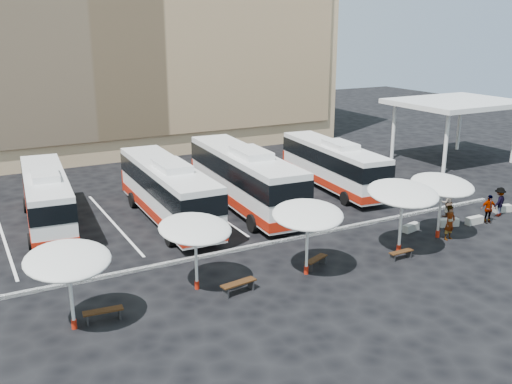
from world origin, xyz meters
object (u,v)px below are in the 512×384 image
sunshade_1 (195,229)px  bus_1 (167,189)px  bus_0 (47,196)px  passenger_0 (450,223)px  sunshade_3 (403,193)px  conc_bench_0 (411,227)px  sunshade_2 (308,215)px  wood_bench_1 (239,285)px  conc_bench_1 (449,223)px  wood_bench_0 (103,313)px  passenger_3 (499,202)px  sunshade_0 (68,260)px  conc_bench_3 (502,209)px  wood_bench_3 (401,253)px  passenger_1 (447,202)px  bus_3 (333,164)px  bus_2 (244,177)px  wood_bench_2 (316,260)px  passenger_2 (489,209)px  sunshade_4 (442,185)px

sunshade_1 → bus_1: bearing=77.3°
bus_0 → passenger_0: bearing=-28.9°
sunshade_3 → conc_bench_0: sunshade_3 is taller
sunshade_2 → wood_bench_1: (-3.70, -0.25, -2.55)m
sunshade_2 → conc_bench_1: (10.96, 1.59, -2.72)m
wood_bench_0 → passenger_3: bearing=3.2°
sunshade_0 → conc_bench_3: bearing=3.9°
conc_bench_3 → sunshade_0: bearing=-176.1°
wood_bench_3 → sunshade_0: bearing=177.0°
sunshade_1 → passenger_1: size_ratio=2.13×
sunshade_0 → wood_bench_0: sunshade_0 is taller
wood_bench_1 → conc_bench_3: bearing=6.2°
bus_1 → sunshade_1: bus_1 is taller
bus_3 → sunshade_0: (-20.32, -11.26, 1.04)m
bus_2 → conc_bench_0: bearing=-48.6°
conc_bench_3 → conc_bench_1: bearing=-176.6°
conc_bench_0 → passenger_0: size_ratio=0.59×
sunshade_1 → sunshade_3: size_ratio=0.90×
wood_bench_0 → conc_bench_0: size_ratio=1.41×
wood_bench_2 → conc_bench_1: size_ratio=1.28×
sunshade_0 → passenger_2: sunshade_0 is taller
bus_2 → passenger_3: bearing=-30.5°
sunshade_2 → wood_bench_2: sunshade_2 is taller
bus_1 → passenger_1: 16.97m
bus_1 → wood_bench_0: 12.23m
bus_2 → wood_bench_1: size_ratio=7.53×
wood_bench_0 → wood_bench_2: bearing=1.8°
bus_2 → sunshade_3: bearing=-67.2°
passenger_1 → sunshade_2: bearing=25.8°
sunshade_3 → sunshade_4: sunshade_3 is taller
sunshade_0 → conc_bench_3: size_ratio=2.90×
conc_bench_3 → passenger_0: bearing=-164.5°
bus_3 → conc_bench_1: bus_3 is taller
wood_bench_0 → passenger_2: passenger_2 is taller
passenger_0 → bus_3: bearing=80.9°
conc_bench_1 → passenger_1: bearing=48.1°
sunshade_2 → wood_bench_2: (0.85, 0.44, -2.60)m
sunshade_1 → wood_bench_3: sunshade_1 is taller
wood_bench_0 → sunshade_1: bearing=11.3°
bus_1 → sunshade_4: bearing=-37.1°
wood_bench_0 → bus_1: bearing=57.7°
bus_1 → sunshade_0: size_ratio=3.55×
bus_2 → sunshade_0: bus_2 is taller
wood_bench_3 → passenger_2: size_ratio=0.79×
wood_bench_3 → sunshade_2: bearing=171.6°
sunshade_4 → wood_bench_1: (-12.76, -0.82, -2.61)m
bus_0 → wood_bench_3: bearing=-37.6°
passenger_2 → sunshade_3: bearing=-153.9°
wood_bench_3 → conc_bench_3: conc_bench_3 is taller
sunshade_2 → conc_bench_3: 16.27m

